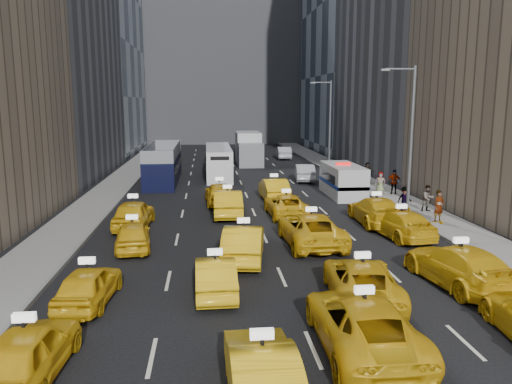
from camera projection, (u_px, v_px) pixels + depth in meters
ground at (290, 296)px, 18.03m from camera, size 160.00×160.00×0.00m
sidewalk_west at (116, 185)px, 41.49m from camera, size 3.00×90.00×0.15m
sidewalk_east at (361, 181)px, 43.52m from camera, size 3.00×90.00×0.15m
curb_west at (134, 185)px, 41.63m from camera, size 0.15×90.00×0.18m
curb_east at (345, 182)px, 43.38m from camera, size 0.15×90.00×0.18m
building_backdrop at (222, 24)px, 85.00m from camera, size 30.00×12.00×40.00m
streetlight_near at (409, 136)px, 29.80m from camera, size 2.15×0.22×9.00m
streetlight_far at (329, 122)px, 49.39m from camera, size 2.15×0.22×9.00m
taxi_0 at (27, 352)px, 12.49m from camera, size 1.97×4.31×1.43m
taxi_1 at (262, 372)px, 11.54m from camera, size 1.65×4.47×1.46m
taxi_2 at (363, 323)px, 14.05m from camera, size 2.61×5.53×1.53m
taxi_4 at (89, 285)px, 17.22m from camera, size 1.92×4.05×1.34m
taxi_5 at (215, 275)px, 18.16m from camera, size 1.52×4.13×1.35m
taxi_6 at (362, 280)px, 17.58m from camera, size 3.00×5.35×1.41m
taxi_7 at (459, 266)px, 18.91m from camera, size 2.86×5.63×1.57m
taxi_8 at (133, 235)px, 23.60m from camera, size 2.08×4.16×1.36m
taxi_9 at (244, 243)px, 21.98m from camera, size 2.32×5.00×1.59m
taxi_10 at (311, 229)px, 24.36m from camera, size 2.78×5.70×1.56m
taxi_11 at (401, 224)px, 25.72m from camera, size 2.60×5.10×1.42m
taxi_12 at (134, 214)px, 27.66m from camera, size 2.05×4.72×1.58m
taxi_13 at (228, 203)px, 30.58m from camera, size 1.74×4.88×1.60m
taxi_14 at (286, 205)px, 30.61m from camera, size 2.41×4.93×1.35m
taxi_15 at (376, 211)px, 28.51m from camera, size 2.27×5.42×1.56m
taxi_16 at (220, 193)px, 33.94m from camera, size 2.08×4.69×1.57m
taxi_17 at (274, 189)px, 35.56m from camera, size 1.81×4.81×1.57m
nypd_van at (343, 181)px, 37.07m from camera, size 2.83×6.03×2.50m
double_decker at (163, 164)px, 43.48m from camera, size 2.83×11.12×3.21m
city_bus at (218, 162)px, 46.93m from camera, size 3.65×10.98×2.78m
box_truck at (249, 149)px, 56.23m from camera, size 3.20×7.92×3.54m
misc_car_0 at (304, 172)px, 44.25m from camera, size 2.11×4.75×1.51m
misc_car_1 at (167, 159)px, 55.22m from camera, size 2.40×5.08×1.40m
misc_car_2 at (241, 152)px, 63.41m from camera, size 2.04×4.81×1.38m
misc_car_3 at (213, 154)px, 60.14m from camera, size 2.04×4.27×1.41m
misc_car_4 at (284, 153)px, 61.51m from camera, size 1.87×4.69×1.52m
pedestrian_0 at (439, 206)px, 28.43m from camera, size 0.77×0.63×1.82m
pedestrian_1 at (428, 198)px, 31.15m from camera, size 0.88×0.59×1.66m
pedestrian_2 at (405, 199)px, 31.37m from camera, size 1.03×0.54×1.52m
pedestrian_3 at (394, 182)px, 37.08m from camera, size 1.17×0.88×1.82m
pedestrian_4 at (380, 182)px, 37.54m from camera, size 0.87×0.63×1.61m
pedestrian_5 at (367, 172)px, 42.54m from camera, size 1.64×0.99×1.70m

